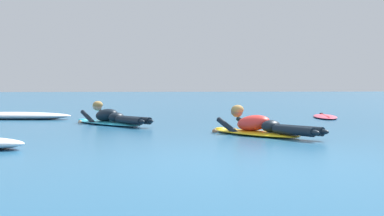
% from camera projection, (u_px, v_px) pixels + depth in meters
% --- Properties ---
extents(ground_plane, '(120.00, 120.00, 0.00)m').
position_uv_depth(ground_plane, '(171.00, 114.00, 15.56)').
color(ground_plane, '#235B84').
extents(surfer_near, '(1.59, 2.29, 0.53)m').
position_uv_depth(surfer_near, '(259.00, 127.00, 8.86)').
color(surfer_near, yellow).
rests_on(surfer_near, ground).
extents(surfer_far, '(1.81, 2.45, 0.55)m').
position_uv_depth(surfer_far, '(110.00, 118.00, 11.30)').
color(surfer_far, '#2DB2D1').
rests_on(surfer_far, ground).
extents(drifting_surfboard, '(1.02, 2.07, 0.16)m').
position_uv_depth(drifting_surfboard, '(325.00, 116.00, 13.78)').
color(drifting_surfboard, '#E54C66').
rests_on(drifting_surfboard, ground).
extents(whitewater_mid_right, '(2.96, 1.35, 0.18)m').
position_uv_depth(whitewater_mid_right, '(15.00, 116.00, 13.18)').
color(whitewater_mid_right, white).
rests_on(whitewater_mid_right, ground).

